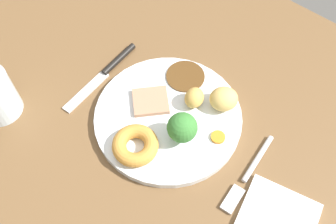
{
  "coord_description": "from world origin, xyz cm",
  "views": [
    {
      "loc": [
        -18.65,
        24.04,
        61.82
      ],
      "look_at": [
        3.32,
        -2.51,
        6.0
      ],
      "focal_mm": 41.62,
      "sensor_mm": 36.0,
      "label": 1
    }
  ],
  "objects_px": {
    "roast_potato_right": "(224,99)",
    "folded_napkin": "(279,215)",
    "carrot_coin_front": "(218,137)",
    "roast_potato_left": "(194,98)",
    "yorkshire_pudding": "(135,145)",
    "knife": "(107,71)",
    "meat_slice_main": "(151,101)",
    "fork": "(248,175)",
    "dinner_plate": "(168,117)",
    "broccoli_floret": "(182,128)"
  },
  "relations": [
    {
      "from": "carrot_coin_front",
      "to": "folded_napkin",
      "type": "height_order",
      "value": "carrot_coin_front"
    },
    {
      "from": "yorkshire_pudding",
      "to": "carrot_coin_front",
      "type": "bearing_deg",
      "value": -132.07
    },
    {
      "from": "carrot_coin_front",
      "to": "folded_napkin",
      "type": "relative_size",
      "value": 0.22
    },
    {
      "from": "roast_potato_left",
      "to": "knife",
      "type": "bearing_deg",
      "value": 13.11
    },
    {
      "from": "carrot_coin_front",
      "to": "broccoli_floret",
      "type": "bearing_deg",
      "value": 39.45
    },
    {
      "from": "roast_potato_left",
      "to": "carrot_coin_front",
      "type": "relative_size",
      "value": 1.58
    },
    {
      "from": "broccoli_floret",
      "to": "folded_napkin",
      "type": "relative_size",
      "value": 0.53
    },
    {
      "from": "carrot_coin_front",
      "to": "broccoli_floret",
      "type": "xyz_separation_m",
      "value": [
        0.05,
        0.04,
        0.03
      ]
    },
    {
      "from": "roast_potato_right",
      "to": "broccoli_floret",
      "type": "xyz_separation_m",
      "value": [
        0.01,
        0.1,
        0.01
      ]
    },
    {
      "from": "dinner_plate",
      "to": "yorkshire_pudding",
      "type": "distance_m",
      "value": 0.08
    },
    {
      "from": "knife",
      "to": "roast_potato_left",
      "type": "bearing_deg",
      "value": 100.81
    },
    {
      "from": "folded_napkin",
      "to": "dinner_plate",
      "type": "bearing_deg",
      "value": -5.82
    },
    {
      "from": "carrot_coin_front",
      "to": "knife",
      "type": "height_order",
      "value": "carrot_coin_front"
    },
    {
      "from": "yorkshire_pudding",
      "to": "dinner_plate",
      "type": "bearing_deg",
      "value": -89.81
    },
    {
      "from": "folded_napkin",
      "to": "roast_potato_right",
      "type": "bearing_deg",
      "value": -29.52
    },
    {
      "from": "carrot_coin_front",
      "to": "fork",
      "type": "relative_size",
      "value": 0.16
    },
    {
      "from": "dinner_plate",
      "to": "folded_napkin",
      "type": "relative_size",
      "value": 2.3
    },
    {
      "from": "roast_potato_right",
      "to": "broccoli_floret",
      "type": "relative_size",
      "value": 0.83
    },
    {
      "from": "roast_potato_right",
      "to": "broccoli_floret",
      "type": "distance_m",
      "value": 0.1
    },
    {
      "from": "yorkshire_pudding",
      "to": "roast_potato_right",
      "type": "relative_size",
      "value": 1.55
    },
    {
      "from": "dinner_plate",
      "to": "yorkshire_pudding",
      "type": "height_order",
      "value": "yorkshire_pudding"
    },
    {
      "from": "meat_slice_main",
      "to": "knife",
      "type": "bearing_deg",
      "value": -3.19
    },
    {
      "from": "carrot_coin_front",
      "to": "roast_potato_left",
      "type": "bearing_deg",
      "value": -21.46
    },
    {
      "from": "broccoli_floret",
      "to": "folded_napkin",
      "type": "xyz_separation_m",
      "value": [
        -0.19,
        0.0,
        -0.04
      ]
    },
    {
      "from": "carrot_coin_front",
      "to": "knife",
      "type": "relative_size",
      "value": 0.13
    },
    {
      "from": "roast_potato_left",
      "to": "fork",
      "type": "bearing_deg",
      "value": 162.09
    },
    {
      "from": "carrot_coin_front",
      "to": "knife",
      "type": "xyz_separation_m",
      "value": [
        0.24,
        0.01,
        -0.01
      ]
    },
    {
      "from": "fork",
      "to": "folded_napkin",
      "type": "relative_size",
      "value": 1.39
    },
    {
      "from": "fork",
      "to": "meat_slice_main",
      "type": "bearing_deg",
      "value": -95.14
    },
    {
      "from": "dinner_plate",
      "to": "roast_potato_left",
      "type": "distance_m",
      "value": 0.06
    },
    {
      "from": "dinner_plate",
      "to": "meat_slice_main",
      "type": "height_order",
      "value": "meat_slice_main"
    },
    {
      "from": "roast_potato_right",
      "to": "roast_potato_left",
      "type": "bearing_deg",
      "value": 35.53
    },
    {
      "from": "roast_potato_right",
      "to": "fork",
      "type": "distance_m",
      "value": 0.13
    },
    {
      "from": "broccoli_floret",
      "to": "carrot_coin_front",
      "type": "bearing_deg",
      "value": -140.55
    },
    {
      "from": "roast_potato_left",
      "to": "carrot_coin_front",
      "type": "bearing_deg",
      "value": 158.54
    },
    {
      "from": "dinner_plate",
      "to": "knife",
      "type": "bearing_deg",
      "value": -2.59
    },
    {
      "from": "folded_napkin",
      "to": "roast_potato_left",
      "type": "bearing_deg",
      "value": -18.13
    },
    {
      "from": "yorkshire_pudding",
      "to": "knife",
      "type": "bearing_deg",
      "value": -30.15
    },
    {
      "from": "meat_slice_main",
      "to": "carrot_coin_front",
      "type": "relative_size",
      "value": 2.54
    },
    {
      "from": "folded_napkin",
      "to": "meat_slice_main",
      "type": "bearing_deg",
      "value": -5.11
    },
    {
      "from": "meat_slice_main",
      "to": "knife",
      "type": "xyz_separation_m",
      "value": [
        0.11,
        -0.01,
        -0.01
      ]
    },
    {
      "from": "yorkshire_pudding",
      "to": "knife",
      "type": "relative_size",
      "value": 0.41
    },
    {
      "from": "dinner_plate",
      "to": "broccoli_floret",
      "type": "relative_size",
      "value": 4.31
    },
    {
      "from": "meat_slice_main",
      "to": "yorkshire_pudding",
      "type": "bearing_deg",
      "value": 115.72
    },
    {
      "from": "roast_potato_right",
      "to": "folded_napkin",
      "type": "xyz_separation_m",
      "value": [
        -0.18,
        0.1,
        -0.03
      ]
    },
    {
      "from": "roast_potato_right",
      "to": "knife",
      "type": "xyz_separation_m",
      "value": [
        0.21,
        0.07,
        -0.03
      ]
    },
    {
      "from": "carrot_coin_front",
      "to": "folded_napkin",
      "type": "xyz_separation_m",
      "value": [
        -0.15,
        0.04,
        -0.01
      ]
    },
    {
      "from": "broccoli_floret",
      "to": "meat_slice_main",
      "type": "bearing_deg",
      "value": -13.26
    },
    {
      "from": "meat_slice_main",
      "to": "fork",
      "type": "distance_m",
      "value": 0.2
    },
    {
      "from": "fork",
      "to": "yorkshire_pudding",
      "type": "bearing_deg",
      "value": -68.38
    }
  ]
}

